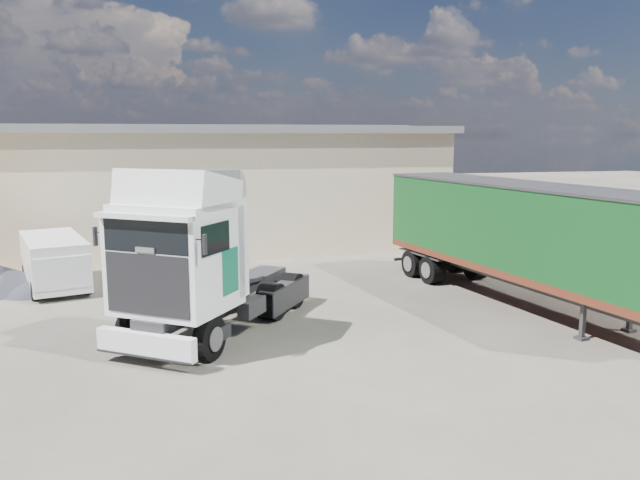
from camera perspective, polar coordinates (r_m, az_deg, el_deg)
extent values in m
plane|color=#2C2A24|center=(15.43, -2.66, -9.07)|extent=(120.00, 120.00, 0.00)
cube|color=beige|center=(30.61, -19.86, 4.46)|extent=(30.00, 12.00, 5.00)
cube|color=#595C5E|center=(30.51, -20.15, 9.41)|extent=(30.60, 12.60, 0.30)
cube|color=#595C5E|center=(24.54, -11.86, 2.04)|extent=(4.00, 0.08, 3.60)
cube|color=#595C5E|center=(30.52, -20.17, 9.79)|extent=(30.60, 0.40, 0.15)
cube|color=brown|center=(25.15, 21.02, 0.52)|extent=(0.35, 26.00, 2.50)
cylinder|color=black|center=(14.68, -13.51, -8.27)|extent=(2.48, 2.16, 1.00)
cylinder|color=black|center=(17.37, -7.27, -5.28)|extent=(2.51, 2.19, 1.00)
cylinder|color=black|center=(18.50, -5.31, -4.32)|extent=(2.51, 2.19, 1.00)
cube|color=#2D2D30|center=(16.41, -9.03, -4.95)|extent=(4.29, 5.58, 0.28)
cube|color=silver|center=(13.99, -15.63, -9.18)|extent=(2.10, 1.58, 0.52)
cube|color=silver|center=(14.53, -13.02, -1.72)|extent=(3.18, 3.14, 2.31)
cube|color=black|center=(13.75, -15.52, -3.97)|extent=(1.73, 1.25, 1.32)
cube|color=black|center=(13.56, -15.67, 0.31)|extent=(1.76, 1.27, 0.71)
cube|color=silver|center=(14.48, -12.82, 4.20)|extent=(2.97, 2.85, 1.16)
cube|color=#0C593F|center=(15.57, -15.82, -2.06)|extent=(0.42, 0.58, 1.04)
cube|color=#0C593F|center=(14.28, -8.19, -2.83)|extent=(0.42, 0.58, 1.04)
cylinder|color=#2D2D30|center=(17.40, -7.01, -3.39)|extent=(1.45, 1.45, 0.11)
cube|color=#2D2D30|center=(16.55, 22.89, -6.77)|extent=(0.31, 0.31, 0.98)
cube|color=#2D2D30|center=(17.71, 26.50, -5.98)|extent=(0.31, 0.31, 0.98)
cylinder|color=black|center=(22.22, 11.34, -2.19)|extent=(2.39, 1.30, 0.94)
cube|color=#2D2D30|center=(19.38, 17.42, -3.18)|extent=(2.45, 10.64, 0.31)
cube|color=#5C2615|center=(19.31, 17.46, -2.33)|extent=(3.94, 10.88, 0.21)
cube|color=black|center=(19.10, 17.65, 1.37)|extent=(3.94, 10.88, 2.31)
cube|color=#2D2D30|center=(18.98, 17.83, 4.88)|extent=(4.00, 10.94, 0.07)
cylinder|color=black|center=(20.77, -22.56, -4.08)|extent=(1.79, 1.02, 0.58)
cylinder|color=black|center=(23.52, -23.45, -2.60)|extent=(1.79, 1.02, 0.58)
cube|color=silver|center=(22.02, -23.14, -1.68)|extent=(2.72, 4.37, 1.50)
cube|color=silver|center=(20.39, -22.57, -2.62)|extent=(1.79, 1.21, 0.97)
cube|color=black|center=(20.47, -22.72, -1.19)|extent=(1.51, 0.49, 0.53)
cone|color=black|center=(21.60, -24.97, -3.92)|extent=(1.82, 1.82, 0.46)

